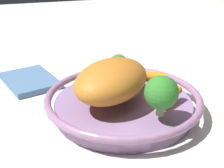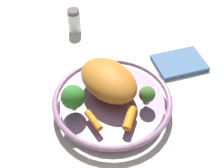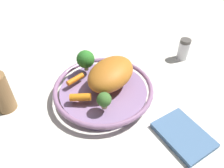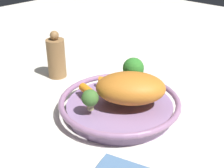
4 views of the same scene
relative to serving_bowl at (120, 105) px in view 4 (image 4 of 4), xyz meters
The scene contains 8 objects.
ground_plane 0.02m from the serving_bowl, ahead, with size 2.53×2.53×0.00m, color silver.
serving_bowl is the anchor object (origin of this frame).
roast_chicken_piece 0.06m from the serving_bowl, 71.29° to the right, with size 0.17×0.11×0.07m, color #C06F24.
baby_carrot_left 0.09m from the serving_bowl, 59.68° to the left, with size 0.02×0.02×0.06m, color orange.
baby_carrot_back 0.09m from the serving_bowl, 117.80° to the left, with size 0.02×0.02×0.06m, color orange.
broccoli_floret_small 0.10m from the serving_bowl, 168.47° to the left, with size 0.04×0.04×0.05m.
broccoli_floret_mid 0.11m from the serving_bowl, 19.99° to the left, with size 0.06×0.06×0.07m.
pepper_mill 0.29m from the serving_bowl, 84.19° to the left, with size 0.06×0.06×0.15m.
Camera 4 is at (-0.49, -0.43, 0.42)m, focal length 49.35 mm.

